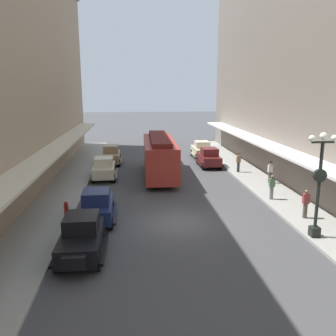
{
  "coord_description": "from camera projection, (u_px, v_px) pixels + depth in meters",
  "views": [
    {
      "loc": [
        -2.4,
        -18.42,
        7.25
      ],
      "look_at": [
        0.0,
        6.0,
        1.8
      ],
      "focal_mm": 37.9,
      "sensor_mm": 36.0,
      "label": 1
    }
  ],
  "objects": [
    {
      "name": "pedestrian_2",
      "position": [
        270.0,
        172.0,
        27.39
      ],
      "size": [
        0.36,
        0.28,
        1.67
      ],
      "color": "#4C4238",
      "rests_on": "sidewalk_right"
    },
    {
      "name": "streetcar",
      "position": [
        159.0,
        155.0,
        29.68
      ],
      "size": [
        2.7,
        9.65,
        3.46
      ],
      "color": "#A52D23",
      "rests_on": "ground"
    },
    {
      "name": "parked_car_1",
      "position": [
        97.0,
        205.0,
        19.76
      ],
      "size": [
        2.22,
        4.29,
        1.84
      ],
      "color": "#19234C",
      "rests_on": "ground"
    },
    {
      "name": "pedestrian_0",
      "position": [
        238.0,
        162.0,
        31.02
      ],
      "size": [
        0.36,
        0.28,
        1.67
      ],
      "color": "#2D2D33",
      "rests_on": "sidewalk_right"
    },
    {
      "name": "parked_car_2",
      "position": [
        81.0,
        236.0,
        15.58
      ],
      "size": [
        2.15,
        4.26,
        1.84
      ],
      "color": "black",
      "rests_on": "ground"
    },
    {
      "name": "parked_car_4",
      "position": [
        111.0,
        155.0,
        35.05
      ],
      "size": [
        2.17,
        4.27,
        1.84
      ],
      "color": "#997F5B",
      "rests_on": "ground"
    },
    {
      "name": "parked_car_0",
      "position": [
        201.0,
        149.0,
        38.22
      ],
      "size": [
        2.18,
        4.27,
        1.84
      ],
      "color": "beige",
      "rests_on": "ground"
    },
    {
      "name": "parked_car_3",
      "position": [
        104.0,
        168.0,
        29.23
      ],
      "size": [
        2.23,
        4.29,
        1.84
      ],
      "color": "beige",
      "rests_on": "ground"
    },
    {
      "name": "fire_hydrant",
      "position": [
        66.0,
        208.0,
        20.4
      ],
      "size": [
        0.24,
        0.24,
        0.82
      ],
      "color": "#B21E19",
      "rests_on": "sidewalk_left"
    },
    {
      "name": "pedestrian_1",
      "position": [
        306.0,
        204.0,
        19.88
      ],
      "size": [
        0.36,
        0.24,
        1.64
      ],
      "color": "#4C4238",
      "rests_on": "sidewalk_right"
    },
    {
      "name": "pedestrian_3",
      "position": [
        272.0,
        187.0,
        23.31
      ],
      "size": [
        0.36,
        0.24,
        1.64
      ],
      "color": "slate",
      "rests_on": "sidewalk_right"
    },
    {
      "name": "parked_car_5",
      "position": [
        209.0,
        157.0,
        33.83
      ],
      "size": [
        2.16,
        4.27,
        1.84
      ],
      "color": "#591919",
      "rests_on": "ground"
    },
    {
      "name": "sidewalk_right",
      "position": [
        308.0,
        217.0,
        20.4
      ],
      "size": [
        3.0,
        60.0,
        0.15
      ],
      "primitive_type": "cube",
      "color": "#99968E",
      "rests_on": "ground"
    },
    {
      "name": "ground_plane",
      "position": [
        179.0,
        223.0,
        19.7
      ],
      "size": [
        200.0,
        200.0,
        0.0
      ],
      "primitive_type": "plane",
      "color": "#424244"
    },
    {
      "name": "sidewalk_left",
      "position": [
        40.0,
        227.0,
        18.97
      ],
      "size": [
        3.0,
        60.0,
        0.15
      ],
      "primitive_type": "cube",
      "color": "#99968E",
      "rests_on": "ground"
    },
    {
      "name": "lamp_post_with_clock",
      "position": [
        319.0,
        181.0,
        16.92
      ],
      "size": [
        1.42,
        0.44,
        5.16
      ],
      "color": "black",
      "rests_on": "sidewalk_right"
    }
  ]
}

